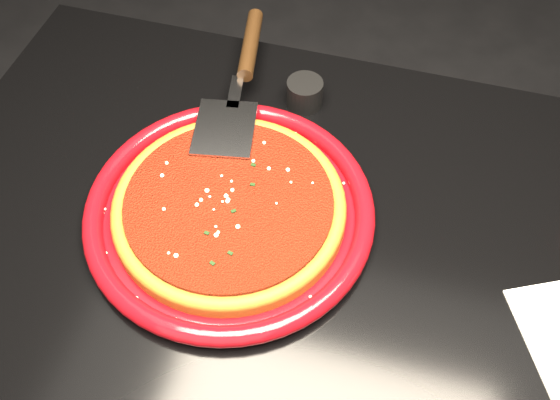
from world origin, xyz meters
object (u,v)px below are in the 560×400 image
object	(u,v)px
table	(328,386)
pizza_server	(240,80)
ramekin	(305,93)
plate	(230,210)

from	to	relation	value
table	pizza_server	size ratio (longest dim) A/B	3.42
pizza_server	ramekin	distance (m)	0.10
plate	ramekin	xyz separation A→B (m)	(0.04, 0.23, 0.01)
table	ramekin	xyz separation A→B (m)	(-0.13, 0.28, 0.40)
plate	pizza_server	world-z (taller)	pizza_server
pizza_server	plate	bearing A→B (deg)	-86.99
ramekin	plate	bearing A→B (deg)	-100.37
table	plate	distance (m)	0.43
table	plate	size ratio (longest dim) A/B	3.16
pizza_server	ramekin	bearing A→B (deg)	6.10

